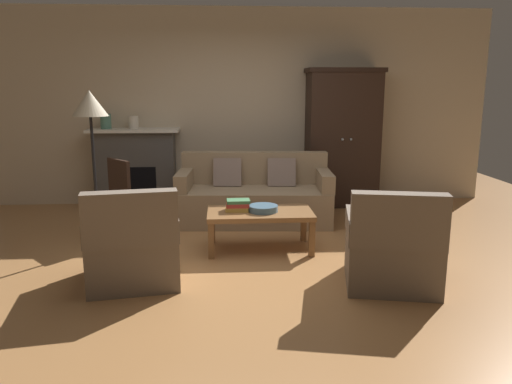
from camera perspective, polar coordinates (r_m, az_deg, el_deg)
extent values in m
plane|color=#B27A47|center=(5.10, -0.15, -7.47)|extent=(9.60, 9.60, 0.00)
cube|color=beige|center=(7.36, -1.45, 9.70)|extent=(7.20, 0.10, 2.80)
cube|color=#4C4947|center=(7.30, -13.59, 2.55)|extent=(1.10, 0.36, 1.08)
cube|color=black|center=(7.15, -13.76, 0.72)|extent=(0.60, 0.01, 0.52)
cube|color=white|center=(7.21, -13.84, 6.91)|extent=(1.26, 0.48, 0.04)
cube|color=black|center=(7.26, 9.85, 5.89)|extent=(1.00, 0.52, 1.89)
cube|color=black|center=(7.22, 10.14, 13.61)|extent=(1.06, 0.55, 0.06)
sphere|color=#ADAFB5|center=(6.98, 9.91, 5.96)|extent=(0.04, 0.04, 0.04)
sphere|color=#ADAFB5|center=(7.00, 10.87, 5.95)|extent=(0.04, 0.04, 0.04)
cube|color=#937A5B|center=(6.31, -0.18, -1.54)|extent=(1.95, 0.97, 0.44)
cube|color=#937A5B|center=(6.56, -0.17, 2.82)|extent=(1.91, 0.31, 0.42)
cube|color=#937A5B|center=(6.31, -8.20, 1.39)|extent=(0.21, 0.81, 0.22)
cube|color=#937A5B|center=(6.30, 7.85, 1.39)|extent=(0.21, 0.81, 0.22)
cube|color=#7F6B60|center=(6.44, -3.29, 2.26)|extent=(0.37, 0.21, 0.37)
cube|color=#7F6B60|center=(6.44, 2.95, 2.26)|extent=(0.37, 0.21, 0.37)
cube|color=olive|center=(5.22, 0.45, -2.46)|extent=(1.10, 0.60, 0.05)
cube|color=brown|center=(5.02, -5.17, -5.62)|extent=(0.06, 0.06, 0.37)
cube|color=brown|center=(5.09, 6.43, -5.37)|extent=(0.06, 0.06, 0.37)
cube|color=brown|center=(5.52, -5.06, -3.98)|extent=(0.06, 0.06, 0.37)
cube|color=brown|center=(5.59, 5.49, -3.78)|extent=(0.06, 0.06, 0.37)
cylinder|color=slate|center=(5.19, 0.84, -1.90)|extent=(0.31, 0.31, 0.07)
cube|color=gold|center=(5.23, -2.14, -1.93)|extent=(0.26, 0.19, 0.04)
cube|color=#B73833|center=(5.22, -2.08, -1.47)|extent=(0.25, 0.18, 0.04)
cube|color=#427A4C|center=(5.21, -2.04, -1.06)|extent=(0.24, 0.18, 0.03)
cylinder|color=slate|center=(7.27, -16.87, 7.76)|extent=(0.15, 0.15, 0.21)
cylinder|color=beige|center=(7.20, -13.89, 7.77)|extent=(0.14, 0.14, 0.18)
cube|color=#756656|center=(4.57, -13.87, -7.38)|extent=(0.87, 0.87, 0.42)
cube|color=#756656|center=(4.15, -14.22, -3.05)|extent=(0.78, 0.28, 0.46)
cube|color=#756656|center=(4.49, -9.85, -3.44)|extent=(0.23, 0.71, 0.20)
cube|color=#756656|center=(4.50, -18.28, -3.82)|extent=(0.23, 0.71, 0.20)
cube|color=#756656|center=(4.54, 15.22, -7.59)|extent=(0.90, 0.90, 0.42)
cube|color=#756656|center=(4.12, 16.09, -3.26)|extent=(0.78, 0.31, 0.46)
cube|color=#756656|center=(4.51, 19.60, -3.90)|extent=(0.26, 0.71, 0.20)
cube|color=#756656|center=(4.42, 11.18, -3.74)|extent=(0.26, 0.71, 0.20)
cube|color=black|center=(5.97, -13.64, -0.61)|extent=(0.62, 0.62, 0.04)
cylinder|color=black|center=(5.96, -11.03, -2.74)|extent=(0.04, 0.04, 0.41)
cylinder|color=black|center=(6.27, -12.93, -2.08)|extent=(0.04, 0.04, 0.41)
cylinder|color=black|center=(5.77, -14.20, -3.38)|extent=(0.04, 0.04, 0.41)
cylinder|color=black|center=(6.09, -15.99, -2.66)|extent=(0.04, 0.04, 0.41)
cube|color=black|center=(5.82, -15.46, 1.44)|extent=(0.31, 0.36, 0.45)
cylinder|color=black|center=(5.61, -17.52, -6.08)|extent=(0.26, 0.26, 0.02)
cylinder|color=black|center=(5.44, -17.98, 0.97)|extent=(0.03, 0.03, 1.43)
cone|color=beige|center=(5.35, -18.56, 9.66)|extent=(0.36, 0.36, 0.26)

